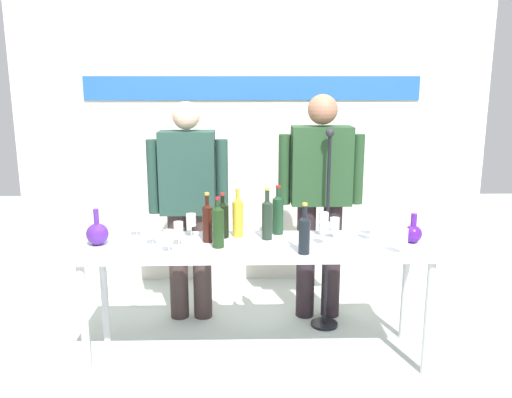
{
  "coord_description": "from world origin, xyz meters",
  "views": [
    {
      "loc": [
        -0.08,
        -3.21,
        1.8
      ],
      "look_at": [
        0.0,
        0.15,
        1.03
      ],
      "focal_mm": 37.39,
      "sensor_mm": 36.0,
      "label": 1
    }
  ],
  "objects": [
    {
      "name": "wine_bottle_3",
      "position": [
        0.07,
        0.09,
        0.92
      ],
      "size": [
        0.07,
        0.07,
        0.34
      ],
      "color": "#1F2E21",
      "rests_on": "display_table"
    },
    {
      "name": "decanter_blue_right",
      "position": [
        0.99,
        0.0,
        0.84
      ],
      "size": [
        0.11,
        0.11,
        0.19
      ],
      "color": "#4E198D",
      "rests_on": "display_table"
    },
    {
      "name": "display_table",
      "position": [
        0.0,
        0.0,
        0.71
      ],
      "size": [
        2.2,
        0.57,
        0.78
      ],
      "color": "silver",
      "rests_on": "ground"
    },
    {
      "name": "microphone_stand",
      "position": [
        0.51,
        0.44,
        0.48
      ],
      "size": [
        0.2,
        0.2,
        1.46
      ],
      "color": "black",
      "rests_on": "ground"
    },
    {
      "name": "wine_bottle_1",
      "position": [
        0.28,
        -0.2,
        0.91
      ],
      "size": [
        0.07,
        0.07,
        0.31
      ],
      "color": "black",
      "rests_on": "display_table"
    },
    {
      "name": "wine_bottle_0",
      "position": [
        0.15,
        0.22,
        0.92
      ],
      "size": [
        0.07,
        0.07,
        0.33
      ],
      "color": "#193921",
      "rests_on": "display_table"
    },
    {
      "name": "wine_glass_right_3",
      "position": [
        0.77,
        0.17,
        0.87
      ],
      "size": [
        0.07,
        0.07,
        0.13
      ],
      "color": "white",
      "rests_on": "display_table"
    },
    {
      "name": "wine_glass_left_1",
      "position": [
        -0.48,
        -0.03,
        0.89
      ],
      "size": [
        0.06,
        0.06,
        0.15
      ],
      "color": "white",
      "rests_on": "display_table"
    },
    {
      "name": "wine_bottle_2",
      "position": [
        -0.24,
        -0.07,
        0.92
      ],
      "size": [
        0.07,
        0.07,
        0.32
      ],
      "color": "#1A3314",
      "rests_on": "display_table"
    },
    {
      "name": "wine_glass_right_1",
      "position": [
        0.73,
        0.06,
        0.89
      ],
      "size": [
        0.06,
        0.06,
        0.16
      ],
      "color": "white",
      "rests_on": "display_table"
    },
    {
      "name": "wine_glass_left_0",
      "position": [
        -0.65,
        -0.01,
        0.87
      ],
      "size": [
        0.06,
        0.06,
        0.14
      ],
      "color": "white",
      "rests_on": "display_table"
    },
    {
      "name": "wine_glass_right_4",
      "position": [
        0.42,
        -0.03,
        0.89
      ],
      "size": [
        0.06,
        0.06,
        0.15
      ],
      "color": "white",
      "rests_on": "display_table"
    },
    {
      "name": "presenter_left",
      "position": [
        -0.49,
        0.62,
        0.93
      ],
      "size": [
        0.59,
        0.22,
        1.64
      ],
      "color": "#392B29",
      "rests_on": "ground"
    },
    {
      "name": "ground_plane",
      "position": [
        0.0,
        0.0,
        0.0
      ],
      "size": [
        10.0,
        10.0,
        0.0
      ],
      "primitive_type": "plane",
      "color": "#ADB7AF"
    },
    {
      "name": "wine_bottle_6",
      "position": [
        -0.31,
        0.05,
        0.91
      ],
      "size": [
        0.07,
        0.07,
        0.32
      ],
      "color": "black",
      "rests_on": "display_table"
    },
    {
      "name": "wine_bottle_5",
      "position": [
        -0.12,
        0.16,
        0.92
      ],
      "size": [
        0.07,
        0.07,
        0.32
      ],
      "color": "gold",
      "rests_on": "display_table"
    },
    {
      "name": "wine_glass_left_3",
      "position": [
        -0.79,
        0.17,
        0.87
      ],
      "size": [
        0.07,
        0.07,
        0.13
      ],
      "color": "white",
      "rests_on": "display_table"
    },
    {
      "name": "presenter_right",
      "position": [
        0.49,
        0.62,
        0.98
      ],
      "size": [
        0.63,
        0.22,
        1.69
      ],
      "color": "black",
      "rests_on": "ground"
    },
    {
      "name": "wine_glass_right_2",
      "position": [
        0.44,
        0.16,
        0.89
      ],
      "size": [
        0.06,
        0.06,
        0.16
      ],
      "color": "white",
      "rests_on": "display_table"
    },
    {
      "name": "decanter_blue_left",
      "position": [
        -0.99,
        0.0,
        0.85
      ],
      "size": [
        0.14,
        0.14,
        0.23
      ],
      "color": "#4F238A",
      "rests_on": "display_table"
    },
    {
      "name": "wine_glass_left_2",
      "position": [
        -0.53,
        -0.17,
        0.88
      ],
      "size": [
        0.06,
        0.06,
        0.14
      ],
      "color": "white",
      "rests_on": "display_table"
    },
    {
      "name": "wine_bottle_4",
      "position": [
        -0.22,
        0.14,
        0.91
      ],
      "size": [
        0.08,
        0.08,
        0.3
      ],
      "color": "black",
      "rests_on": "display_table"
    },
    {
      "name": "wine_glass_right_0",
      "position": [
        0.85,
        -0.22,
        0.89
      ],
      "size": [
        0.07,
        0.07,
        0.15
      ],
      "color": "white",
      "rests_on": "display_table"
    },
    {
      "name": "wine_glass_right_5",
      "position": [
        0.51,
        0.1,
        0.88
      ],
      "size": [
        0.06,
        0.06,
        0.14
      ],
      "color": "white",
      "rests_on": "display_table"
    },
    {
      "name": "wine_glass_left_4",
      "position": [
        -0.42,
        0.15,
        0.89
      ],
      "size": [
        0.06,
        0.06,
        0.16
      ],
      "color": "white",
      "rests_on": "display_table"
    },
    {
      "name": "back_wall",
      "position": [
        0.0,
        1.45,
        1.5
      ],
      "size": [
        4.07,
        0.11,
        3.0
      ],
      "color": "silver",
      "rests_on": "ground"
    }
  ]
}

